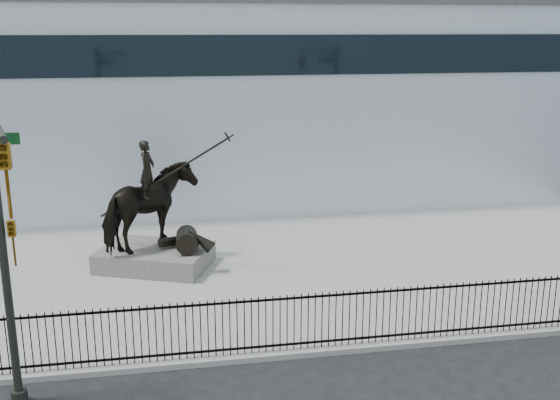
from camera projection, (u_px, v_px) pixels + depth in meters
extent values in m
plane|color=black|center=(327.00, 377.00, 15.58)|extent=(120.00, 120.00, 0.00)
cube|color=#989895|center=(276.00, 271.00, 22.22)|extent=(30.00, 12.00, 0.15)
cube|color=silver|center=(232.00, 100.00, 33.46)|extent=(44.00, 14.00, 9.00)
cube|color=black|center=(315.00, 342.00, 16.69)|extent=(22.00, 0.05, 0.05)
cube|color=black|center=(316.00, 296.00, 16.37)|extent=(22.00, 0.05, 0.05)
cube|color=black|center=(316.00, 320.00, 16.54)|extent=(22.00, 0.03, 1.50)
cube|color=#575550|center=(155.00, 257.00, 22.29)|extent=(4.23, 3.62, 0.67)
imported|color=black|center=(152.00, 208.00, 21.84)|extent=(3.30, 3.53, 2.84)
imported|color=black|center=(147.00, 170.00, 21.54)|extent=(0.69, 0.82, 1.92)
cylinder|color=black|center=(162.00, 179.00, 21.51)|extent=(4.27, 1.79, 2.89)
cylinder|color=#232621|center=(19.00, 396.00, 14.52)|extent=(0.36, 0.36, 0.30)
cylinder|color=#232621|center=(3.00, 253.00, 13.66)|extent=(0.18, 0.18, 7.00)
imported|color=#A56C12|center=(7.00, 181.00, 9.20)|extent=(0.18, 0.22, 1.10)
imported|color=#A56C12|center=(13.00, 244.00, 13.65)|extent=(0.16, 0.20, 1.00)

